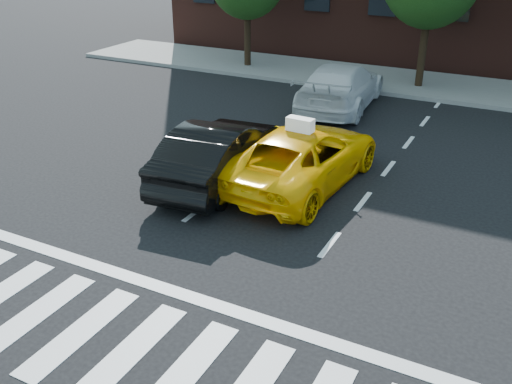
% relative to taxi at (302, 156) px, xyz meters
% --- Properties ---
extents(ground, '(120.00, 120.00, 0.00)m').
position_rel_taxi_xyz_m(ground, '(0.10, -6.90, -0.72)').
color(ground, black).
rests_on(ground, ground).
extents(crosswalk, '(13.00, 2.40, 0.01)m').
position_rel_taxi_xyz_m(crosswalk, '(0.10, -6.90, -0.72)').
color(crosswalk, silver).
rests_on(crosswalk, ground).
extents(stop_line, '(12.00, 0.30, 0.01)m').
position_rel_taxi_xyz_m(stop_line, '(0.10, -5.30, -0.72)').
color(stop_line, silver).
rests_on(stop_line, ground).
extents(sidewalk_far, '(30.00, 4.00, 0.15)m').
position_rel_taxi_xyz_m(sidewalk_far, '(0.10, 10.60, -0.65)').
color(sidewalk_far, slate).
rests_on(sidewalk_far, ground).
extents(taxi, '(2.76, 5.36, 1.44)m').
position_rel_taxi_xyz_m(taxi, '(0.00, 0.00, 0.00)').
color(taxi, '#FFB905').
rests_on(taxi, ground).
extents(black_sedan, '(2.08, 4.81, 1.54)m').
position_rel_taxi_xyz_m(black_sedan, '(-1.90, -0.84, 0.05)').
color(black_sedan, black).
rests_on(black_sedan, ground).
extents(white_suv, '(2.63, 5.54, 1.56)m').
position_rel_taxi_xyz_m(white_suv, '(-1.30, 6.43, 0.06)').
color(white_suv, silver).
rests_on(white_suv, ground).
extents(taxi_sign, '(0.67, 0.33, 0.32)m').
position_rel_taxi_xyz_m(taxi_sign, '(0.00, -0.20, 0.88)').
color(taxi_sign, white).
rests_on(taxi_sign, taxi).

